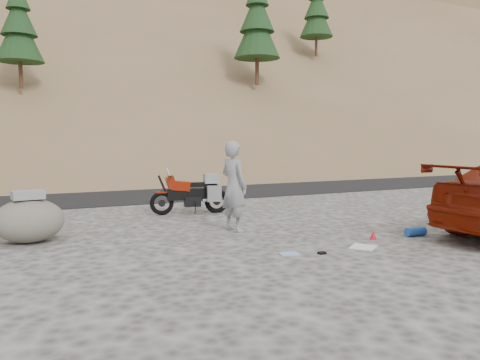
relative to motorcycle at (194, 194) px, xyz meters
name	(u,v)px	position (x,y,z in m)	size (l,w,h in m)	color
ground	(248,236)	(0.03, -3.24, -0.54)	(140.00, 140.00, 0.00)	#45423F
road	(143,192)	(0.03, 5.76, -0.54)	(120.00, 7.00, 0.05)	black
hillside	(61,46)	(-0.02, 37.64, 10.53)	(120.00, 73.00, 46.72)	brown
motorcycle	(194,194)	(0.00, 0.00, 0.00)	(2.12, 0.82, 1.27)	black
man	(234,231)	(-0.02, -2.63, -0.54)	(0.71, 0.47, 1.96)	gray
boulder	(29,219)	(-4.07, -1.95, -0.09)	(1.38, 1.20, 1.03)	#5E5A51
gear_white_cloth	(363,247)	(1.49, -5.07, -0.53)	(0.48, 0.42, 0.02)	white
gear_blue_mat	(415,232)	(3.15, -4.72, -0.45)	(0.18, 0.18, 0.45)	#1C4FA8
gear_funnel	(373,235)	(2.13, -4.61, -0.45)	(0.14, 0.14, 0.18)	red
gear_glove_a	(322,253)	(0.51, -5.16, -0.52)	(0.13, 0.10, 0.04)	black
gear_blue_cloth	(289,254)	(-0.01, -4.91, -0.54)	(0.33, 0.24, 0.01)	#92ACE1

